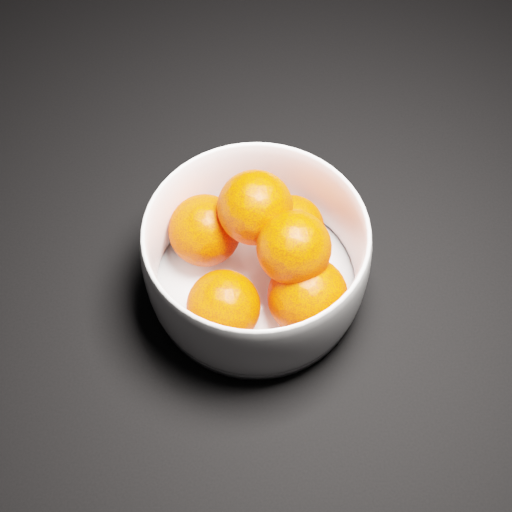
{
  "coord_description": "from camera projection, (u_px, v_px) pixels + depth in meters",
  "views": [
    {
      "loc": [
        0.25,
        -0.19,
        0.56
      ],
      "look_at": [
        0.25,
        0.13,
        0.05
      ],
      "focal_mm": 50.0,
      "sensor_mm": 36.0,
      "label": 1
    }
  ],
  "objects": [
    {
      "name": "bowl",
      "position": [
        256.0,
        259.0,
        0.6
      ],
      "size": [
        0.19,
        0.19,
        0.09
      ],
      "rotation": [
        0.0,
        0.0,
        -0.29
      ],
      "color": "white",
      "rests_on": "ground"
    },
    {
      "name": "orange_pile",
      "position": [
        262.0,
        254.0,
        0.6
      ],
      "size": [
        0.15,
        0.14,
        0.1
      ],
      "color": "#F63300",
      "rests_on": "bowl"
    }
  ]
}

